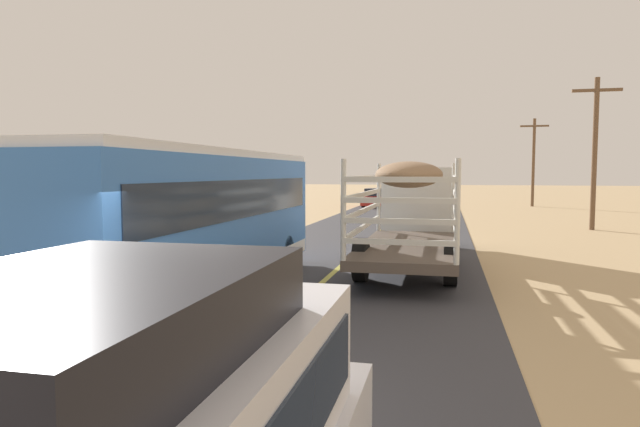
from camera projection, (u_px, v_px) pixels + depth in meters
ground_plane at (163, 425)px, 5.91m from camera, size 240.00×240.00×0.00m
road_surface at (163, 424)px, 5.91m from camera, size 8.00×120.00×0.02m
road_centre_line at (163, 423)px, 5.90m from camera, size 0.16×117.60×0.00m
livestock_truck at (416, 202)px, 17.61m from camera, size 2.53×9.70×3.02m
bus at (193, 218)px, 11.92m from camera, size 2.54×10.00×3.21m
car_far at (375, 198)px, 43.67m from camera, size 1.80×4.40×1.46m
power_pole_mid at (595, 148)px, 25.80m from camera, size 2.20×0.24×7.23m
power_pole_far at (533, 159)px, 43.97m from camera, size 2.20×0.24×7.10m
boulder_near_shoulder at (218, 218)px, 27.48m from camera, size 1.19×1.02×0.86m
boulder_mid_field at (202, 205)px, 40.16m from camera, size 1.06×1.12×0.72m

